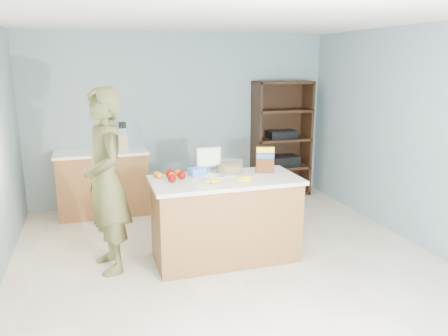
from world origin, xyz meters
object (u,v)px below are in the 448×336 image
object	(u,v)px
cereal_box	(265,158)
counter_peninsula	(225,222)
person	(106,182)
shelving_unit	(280,141)
tv	(209,158)

from	to	relation	value
cereal_box	counter_peninsula	bearing A→B (deg)	-168.08
counter_peninsula	person	size ratio (longest dim) A/B	0.84
counter_peninsula	person	xyz separation A→B (m)	(-1.21, 0.12, 0.52)
shelving_unit	counter_peninsula	bearing A→B (deg)	-127.11
shelving_unit	person	bearing A→B (deg)	-145.09
shelving_unit	cereal_box	xyz separation A→B (m)	(-1.06, -1.95, 0.21)
tv	cereal_box	bearing A→B (deg)	-19.18
person	tv	world-z (taller)	person
counter_peninsula	shelving_unit	distance (m)	2.61
counter_peninsula	cereal_box	size ratio (longest dim) A/B	5.36
shelving_unit	person	world-z (taller)	person
shelving_unit	cereal_box	bearing A→B (deg)	-118.68
cereal_box	person	bearing A→B (deg)	179.29
person	shelving_unit	bearing A→B (deg)	111.79
tv	cereal_box	world-z (taller)	cereal_box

